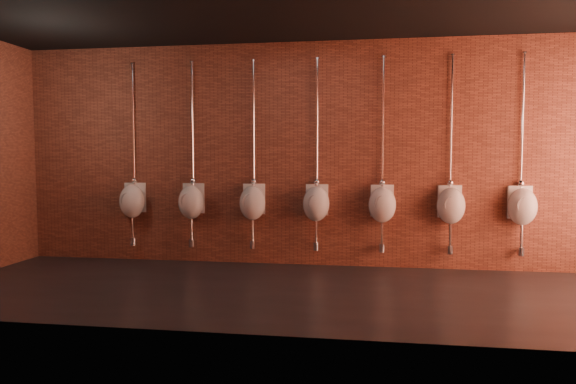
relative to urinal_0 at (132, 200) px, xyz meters
name	(u,v)px	position (x,y,z in m)	size (l,w,h in m)	color
ground	(291,291)	(2.60, -1.37, -0.92)	(8.50, 8.50, 0.00)	black
room_shell	(291,118)	(2.60, -1.37, 1.09)	(8.54, 3.04, 3.22)	black
urinal_0	(132,200)	(0.00, 0.00, 0.00)	(0.42, 0.37, 2.72)	silver
urinal_1	(191,201)	(0.92, 0.00, 0.00)	(0.42, 0.37, 2.72)	silver
urinal_2	(253,202)	(1.84, 0.00, 0.00)	(0.42, 0.37, 2.72)	silver
urinal_3	(316,203)	(2.76, 0.00, 0.00)	(0.42, 0.37, 2.72)	silver
urinal_4	(382,204)	(3.68, 0.00, 0.00)	(0.42, 0.37, 2.72)	silver
urinal_5	(451,205)	(4.60, 0.00, 0.00)	(0.42, 0.37, 2.72)	silver
urinal_6	(522,205)	(5.52, 0.00, 0.00)	(0.42, 0.37, 2.72)	silver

